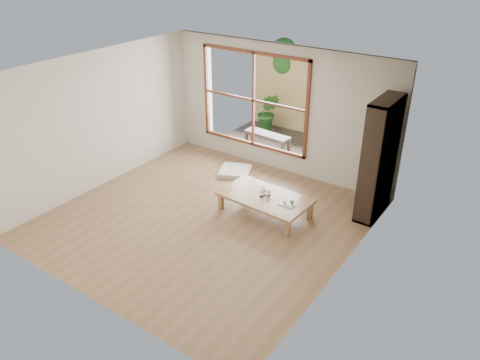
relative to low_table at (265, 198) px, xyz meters
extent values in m
plane|color=#9B6C4D|center=(-0.75, -0.74, -0.30)|extent=(5.00, 5.00, 0.00)
cube|color=tan|center=(0.00, 0.00, 0.02)|extent=(1.63, 0.97, 0.05)
cube|color=tan|center=(-0.73, -0.33, -0.16)|extent=(0.08, 0.08, 0.30)
cube|color=tan|center=(-0.69, 0.40, -0.16)|extent=(0.08, 0.08, 0.30)
cube|color=tan|center=(0.69, -0.40, -0.16)|extent=(0.08, 0.08, 0.30)
cube|color=tan|center=(0.73, 0.33, -0.16)|extent=(0.08, 0.08, 0.30)
cube|color=beige|center=(-1.35, 1.00, -0.26)|extent=(0.80, 0.80, 0.09)
cube|color=#30231B|center=(1.56, 1.10, 0.75)|extent=(0.34, 0.95, 2.11)
cylinder|color=silver|center=(-0.05, -0.04, 0.12)|extent=(0.08, 0.08, 0.15)
cylinder|color=silver|center=(0.04, 0.04, 0.10)|extent=(0.08, 0.08, 0.11)
cylinder|color=silver|center=(0.00, 0.04, 0.09)|extent=(0.08, 0.08, 0.10)
cylinder|color=silver|center=(-0.12, 0.12, 0.08)|extent=(0.06, 0.06, 0.07)
cube|color=white|center=(0.47, -0.03, 0.05)|extent=(0.27, 0.20, 0.02)
sphere|color=#3D762F|center=(0.53, 0.01, 0.09)|extent=(0.07, 0.07, 0.07)
cube|color=orange|center=(0.44, -0.07, 0.07)|extent=(0.05, 0.04, 0.02)
cube|color=beige|center=(0.40, 0.00, 0.07)|extent=(0.06, 0.05, 0.02)
cylinder|color=silver|center=(0.49, -0.09, 0.06)|extent=(0.15, 0.01, 0.01)
cube|color=#3C352C|center=(-1.35, 2.82, -0.30)|extent=(2.80, 2.00, 0.05)
cube|color=#30231B|center=(-1.47, 2.45, 0.05)|extent=(1.13, 0.41, 0.05)
cube|color=#30231B|center=(-1.99, 2.37, -0.13)|extent=(0.06, 0.06, 0.31)
cube|color=#30231B|center=(-1.97, 2.61, -0.13)|extent=(0.06, 0.06, 0.31)
cube|color=#30231B|center=(-0.96, 2.29, -0.13)|extent=(0.06, 0.06, 0.31)
cube|color=#30231B|center=(-0.94, 2.53, -0.13)|extent=(0.06, 0.06, 0.31)
cube|color=tan|center=(-1.35, 3.82, 0.60)|extent=(2.80, 0.06, 1.80)
imported|color=#2B5D22|center=(-0.66, 3.59, 0.18)|extent=(0.87, 0.76, 0.92)
imported|color=#2B5D22|center=(-2.01, 3.36, 0.21)|extent=(0.65, 0.59, 0.98)
cylinder|color=#4C3D2D|center=(-2.05, 4.12, 0.50)|extent=(0.14, 0.14, 1.60)
sphere|color=#2B5D22|center=(-1.93, 4.12, 1.35)|extent=(0.84, 0.84, 0.84)
sphere|color=#2B5D22|center=(-2.20, 4.20, 1.15)|extent=(0.70, 0.70, 0.70)
sphere|color=#2B5D22|center=(-2.02, 4.02, 1.60)|extent=(0.64, 0.64, 0.64)
camera|label=1|loc=(3.70, -6.12, 4.09)|focal=35.00mm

